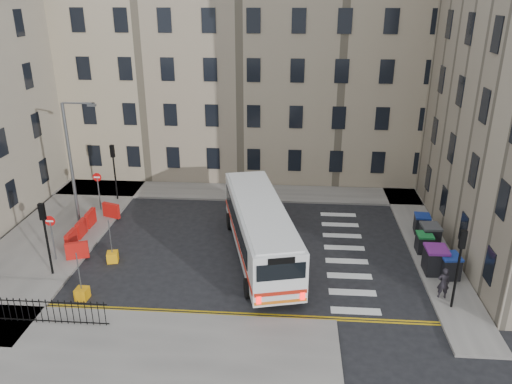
# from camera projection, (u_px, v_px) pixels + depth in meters

# --- Properties ---
(ground) EXTENTS (120.00, 120.00, 0.00)m
(ground) POSITION_uv_depth(u_px,v_px,m) (277.00, 249.00, 29.83)
(ground) COLOR black
(ground) RESTS_ON ground
(pavement_north) EXTENTS (36.00, 3.20, 0.15)m
(pavement_north) POSITION_uv_depth(u_px,v_px,m) (203.00, 191.00, 38.18)
(pavement_north) COLOR slate
(pavement_north) RESTS_ON ground
(pavement_east) EXTENTS (2.40, 26.00, 0.15)m
(pavement_east) POSITION_uv_depth(u_px,v_px,m) (416.00, 224.00, 32.86)
(pavement_east) COLOR slate
(pavement_east) RESTS_ON ground
(pavement_west) EXTENTS (6.00, 22.00, 0.15)m
(pavement_west) POSITION_uv_depth(u_px,v_px,m) (58.00, 232.00, 31.72)
(pavement_west) COLOR slate
(pavement_west) RESTS_ON ground
(pavement_sw) EXTENTS (20.00, 6.00, 0.15)m
(pavement_sw) POSITION_uv_depth(u_px,v_px,m) (103.00, 354.00, 21.05)
(pavement_sw) COLOR slate
(pavement_sw) RESTS_ON ground
(terrace_north) EXTENTS (38.30, 10.80, 17.20)m
(terrace_north) POSITION_uv_depth(u_px,v_px,m) (202.00, 65.00, 41.44)
(terrace_north) COLOR tan
(terrace_north) RESTS_ON ground
(traffic_light_east) EXTENTS (0.28, 0.22, 4.10)m
(traffic_light_east) POSITION_uv_depth(u_px,v_px,m) (460.00, 257.00, 23.06)
(traffic_light_east) COLOR black
(traffic_light_east) RESTS_ON pavement_east
(traffic_light_nw) EXTENTS (0.28, 0.22, 4.10)m
(traffic_light_nw) POSITION_uv_depth(u_px,v_px,m) (114.00, 164.00, 35.62)
(traffic_light_nw) COLOR black
(traffic_light_nw) RESTS_ON pavement_west
(traffic_light_sw) EXTENTS (0.28, 0.22, 4.10)m
(traffic_light_sw) POSITION_uv_depth(u_px,v_px,m) (45.00, 228.00, 25.91)
(traffic_light_sw) COLOR black
(traffic_light_sw) RESTS_ON pavement_west
(streetlamp) EXTENTS (0.50, 0.22, 8.14)m
(streetlamp) POSITION_uv_depth(u_px,v_px,m) (71.00, 164.00, 30.98)
(streetlamp) COLOR #595B5E
(streetlamp) RESTS_ON pavement_west
(no_entry_north) EXTENTS (0.60, 0.08, 3.00)m
(no_entry_north) POSITION_uv_depth(u_px,v_px,m) (98.00, 184.00, 34.10)
(no_entry_north) COLOR #595B5E
(no_entry_north) RESTS_ON pavement_west
(no_entry_south) EXTENTS (0.60, 0.08, 3.00)m
(no_entry_south) POSITION_uv_depth(u_px,v_px,m) (51.00, 229.00, 27.63)
(no_entry_south) COLOR #595B5E
(no_entry_south) RESTS_ON pavement_west
(roadworks_barriers) EXTENTS (1.66, 6.26, 1.00)m
(roadworks_barriers) POSITION_uv_depth(u_px,v_px,m) (87.00, 228.00, 30.89)
(roadworks_barriers) COLOR red
(roadworks_barriers) RESTS_ON pavement_west
(iron_railings) EXTENTS (7.80, 0.04, 1.20)m
(iron_railings) POSITION_uv_depth(u_px,v_px,m) (25.00, 311.00, 22.76)
(iron_railings) COLOR black
(iron_railings) RESTS_ON pavement_sw
(bus) EXTENTS (5.32, 11.85, 3.15)m
(bus) POSITION_uv_depth(u_px,v_px,m) (260.00, 228.00, 28.33)
(bus) COLOR silver
(bus) RESTS_ON ground
(wheelie_bin_a) EXTENTS (1.13, 1.26, 1.28)m
(wheelie_bin_a) POSITION_uv_depth(u_px,v_px,m) (449.00, 266.00, 26.40)
(wheelie_bin_a) COLOR black
(wheelie_bin_a) RESTS_ON pavement_east
(wheelie_bin_b) EXTENTS (1.15, 1.32, 1.45)m
(wheelie_bin_b) POSITION_uv_depth(u_px,v_px,m) (435.00, 260.00, 26.79)
(wheelie_bin_b) COLOR black
(wheelie_bin_b) RESTS_ON pavement_east
(wheelie_bin_c) EXTENTS (0.90, 1.03, 1.13)m
(wheelie_bin_c) POSITION_uv_depth(u_px,v_px,m) (424.00, 243.00, 28.99)
(wheelie_bin_c) COLOR black
(wheelie_bin_c) RESTS_ON pavement_east
(wheelie_bin_d) EXTENTS (1.13, 1.28, 1.35)m
(wheelie_bin_d) POSITION_uv_depth(u_px,v_px,m) (430.00, 235.00, 29.61)
(wheelie_bin_d) COLOR black
(wheelie_bin_d) RESTS_ON pavement_east
(wheelie_bin_e) EXTENTS (1.01, 1.13, 1.17)m
(wheelie_bin_e) POSITION_uv_depth(u_px,v_px,m) (422.00, 224.00, 31.32)
(wheelie_bin_e) COLOR black
(wheelie_bin_e) RESTS_ON pavement_east
(pedestrian) EXTENTS (0.60, 0.40, 1.64)m
(pedestrian) POSITION_uv_depth(u_px,v_px,m) (443.00, 283.00, 24.52)
(pedestrian) COLOR black
(pedestrian) RESTS_ON pavement_east
(bollard_yellow) EXTENTS (0.72, 0.72, 0.60)m
(bollard_yellow) POSITION_uv_depth(u_px,v_px,m) (113.00, 257.00, 28.28)
(bollard_yellow) COLOR #F5A30D
(bollard_yellow) RESTS_ON ground
(bollard_chevron) EXTENTS (0.63, 0.63, 0.60)m
(bollard_chevron) POSITION_uv_depth(u_px,v_px,m) (82.00, 294.00, 24.84)
(bollard_chevron) COLOR orange
(bollard_chevron) RESTS_ON ground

